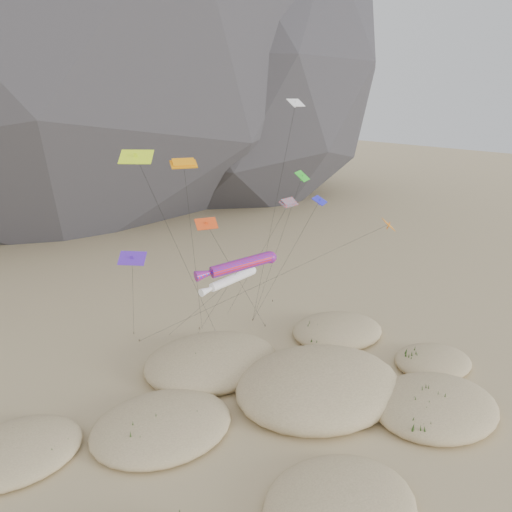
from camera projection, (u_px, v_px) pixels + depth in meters
The scene contains 9 objects.
ground at pixel (309, 434), 44.08m from camera, with size 500.00×500.00×0.00m, color #CCB789.
dunes at pixel (279, 403), 47.22m from camera, with size 51.27×34.57×4.34m.
dune_grass at pixel (264, 412), 45.66m from camera, with size 40.76×29.78×1.49m.
kite_stakes at pixel (211, 328), 64.24m from camera, with size 20.97×7.66×0.30m.
rainbow_tube_kite at pixel (239, 265), 47.23m from camera, with size 8.48×14.64×14.18m.
white_tube_kite at pixel (230, 280), 49.19m from camera, with size 7.17×14.80×11.94m.
orange_parafoil at pixel (184, 166), 48.54m from camera, with size 6.74×8.85×22.82m.
multi_parafoil at pixel (288, 204), 52.39m from camera, with size 2.46×14.88×18.41m.
delta_kites at pixel (259, 199), 48.05m from camera, with size 29.45×21.88×28.30m.
Camera 1 is at (-24.28, -28.85, 28.11)m, focal length 35.00 mm.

